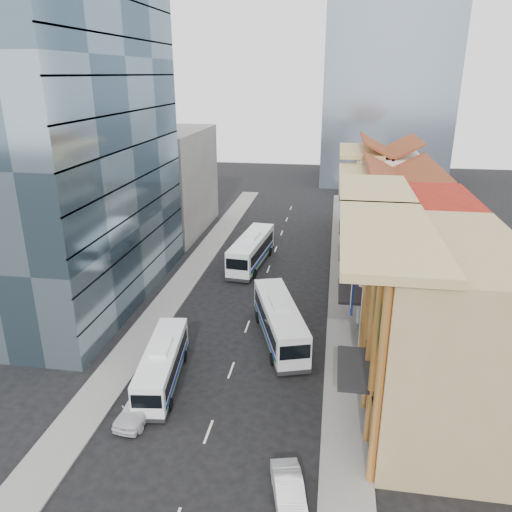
% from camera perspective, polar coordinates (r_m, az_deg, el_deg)
% --- Properties ---
extents(ground, '(200.00, 200.00, 0.00)m').
position_cam_1_polar(ground, '(32.56, -5.92, -20.45)').
color(ground, black).
rests_on(ground, ground).
extents(sidewalk_right, '(3.00, 90.00, 0.15)m').
position_cam_1_polar(sidewalk_right, '(50.40, 9.99, -4.87)').
color(sidewalk_right, slate).
rests_on(sidewalk_right, ground).
extents(sidewalk_left, '(3.00, 90.00, 0.15)m').
position_cam_1_polar(sidewalk_left, '(52.70, -8.83, -3.65)').
color(sidewalk_left, slate).
rests_on(sidewalk_left, ground).
extents(shophouse_tan, '(8.00, 14.00, 12.00)m').
position_cam_1_polar(shophouse_tan, '(33.25, 20.40, -8.30)').
color(shophouse_tan, tan).
rests_on(shophouse_tan, ground).
extents(shophouse_red, '(8.00, 10.00, 12.00)m').
position_cam_1_polar(shophouse_red, '(44.05, 17.66, -0.93)').
color(shophouse_red, maroon).
rests_on(shophouse_red, ground).
extents(shophouse_cream_near, '(8.00, 9.00, 10.00)m').
position_cam_1_polar(shophouse_cream_near, '(53.25, 16.20, 1.70)').
color(shophouse_cream_near, white).
rests_on(shophouse_cream_near, ground).
extents(shophouse_cream_mid, '(8.00, 9.00, 10.00)m').
position_cam_1_polar(shophouse_cream_mid, '(61.82, 15.30, 4.30)').
color(shophouse_cream_mid, white).
rests_on(shophouse_cream_mid, ground).
extents(shophouse_cream_far, '(8.00, 12.00, 11.00)m').
position_cam_1_polar(shophouse_cream_far, '(71.84, 14.56, 6.94)').
color(shophouse_cream_far, white).
rests_on(shophouse_cream_far, ground).
extents(office_tower, '(12.00, 26.00, 30.00)m').
position_cam_1_polar(office_tower, '(49.41, -20.50, 11.79)').
color(office_tower, '#425969').
rests_on(office_tower, ground).
extents(office_block_far, '(10.00, 18.00, 14.00)m').
position_cam_1_polar(office_block_far, '(71.08, -10.10, 8.38)').
color(office_block_far, gray).
rests_on(office_block_far, ground).
extents(bus_left_near, '(3.47, 9.82, 3.08)m').
position_cam_1_polar(bus_left_near, '(37.21, -10.66, -12.01)').
color(bus_left_near, white).
rests_on(bus_left_near, ground).
extents(bus_left_far, '(3.92, 12.04, 3.79)m').
position_cam_1_polar(bus_left_far, '(57.87, -0.52, 0.74)').
color(bus_left_far, white).
rests_on(bus_left_far, ground).
extents(bus_right, '(6.00, 11.58, 3.63)m').
position_cam_1_polar(bus_right, '(41.81, 2.72, -7.39)').
color(bus_right, silver).
rests_on(bus_right, ground).
extents(sedan_left, '(2.34, 4.76, 1.56)m').
position_cam_1_polar(sedan_left, '(34.69, -13.21, -16.39)').
color(sedan_left, silver).
rests_on(sedan_left, ground).
extents(sedan_right, '(2.49, 4.52, 1.41)m').
position_cam_1_polar(sedan_right, '(28.69, 3.78, -25.30)').
color(sedan_right, silver).
rests_on(sedan_right, ground).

